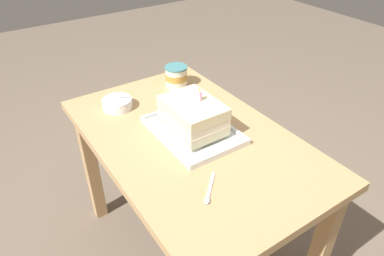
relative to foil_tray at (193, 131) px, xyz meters
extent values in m
plane|color=#6B5B4C|center=(0.02, -0.02, -0.72)|extent=(8.00, 8.00, 0.00)
cube|color=tan|center=(0.02, -0.02, -0.02)|extent=(1.10, 0.69, 0.04)
cube|color=tan|center=(-0.47, -0.31, -0.38)|extent=(0.06, 0.06, 0.67)
cube|color=tan|center=(-0.47, 0.26, -0.38)|extent=(0.06, 0.06, 0.67)
cube|color=tan|center=(0.51, 0.26, -0.38)|extent=(0.06, 0.06, 0.67)
cube|color=silver|center=(0.00, 0.00, 0.00)|extent=(0.37, 0.27, 0.01)
cube|color=silver|center=(0.00, -0.13, 0.01)|extent=(0.37, 0.01, 0.02)
cube|color=silver|center=(0.00, 0.13, 0.01)|extent=(0.37, 0.01, 0.02)
cube|color=silver|center=(-0.18, 0.00, 0.01)|extent=(0.01, 0.25, 0.02)
cube|color=silver|center=(0.18, 0.00, 0.01)|extent=(0.01, 0.25, 0.02)
cube|color=beige|center=(0.00, 0.00, 0.04)|extent=(0.24, 0.18, 0.04)
cube|color=beige|center=(0.00, 0.00, 0.07)|extent=(0.24, 0.18, 0.03)
cube|color=beige|center=(0.00, 0.00, 0.11)|extent=(0.24, 0.18, 0.04)
cube|color=beige|center=(0.00, -0.01, 0.13)|extent=(0.18, 0.03, 0.00)
cube|color=#E099C6|center=(0.00, 0.03, 0.15)|extent=(0.02, 0.01, 0.04)
ellipsoid|color=yellow|center=(0.00, 0.03, 0.17)|extent=(0.01, 0.01, 0.01)
cylinder|color=white|center=(-0.34, -0.17, 0.01)|extent=(0.13, 0.13, 0.03)
cylinder|color=white|center=(-0.34, -0.17, 0.02)|extent=(0.13, 0.13, 0.03)
cylinder|color=silver|center=(-0.34, -0.15, 0.05)|extent=(0.04, 0.01, 0.06)
cylinder|color=silver|center=(-0.37, 0.16, 0.04)|extent=(0.10, 0.10, 0.09)
cylinder|color=#B78938|center=(-0.37, 0.16, 0.05)|extent=(0.10, 0.10, 0.03)
cylinder|color=teal|center=(-0.37, 0.16, 0.09)|extent=(0.11, 0.11, 0.01)
ellipsoid|color=silver|center=(0.33, -0.17, 0.00)|extent=(0.03, 0.04, 0.01)
cube|color=silver|center=(0.28, -0.12, 0.00)|extent=(0.09, 0.09, 0.00)
camera|label=1|loc=(0.95, -0.64, 0.80)|focal=33.07mm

